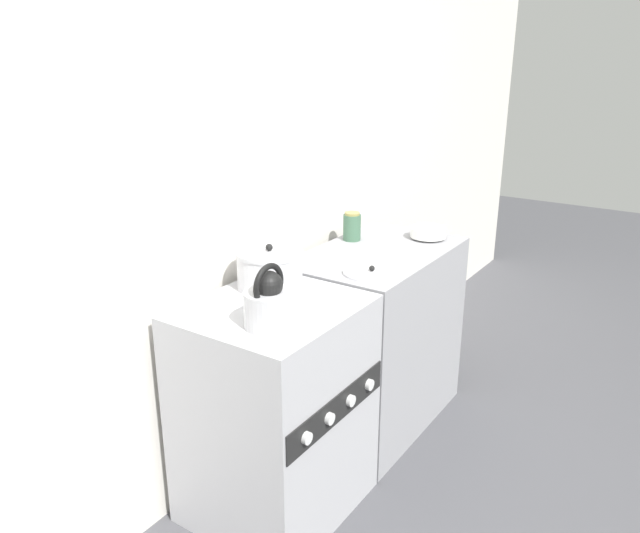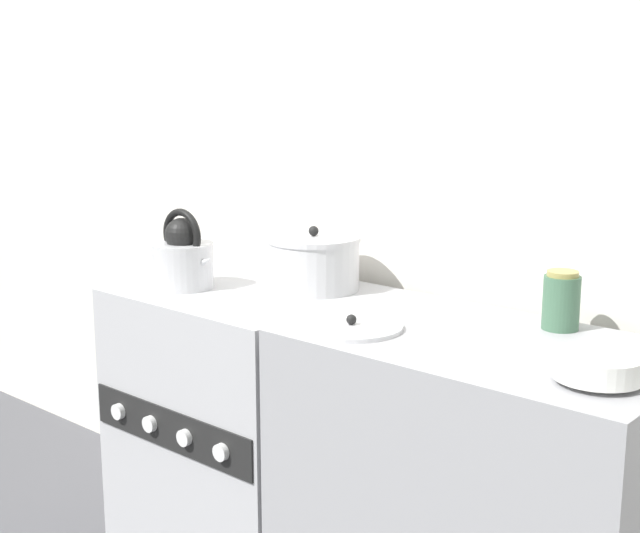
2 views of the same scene
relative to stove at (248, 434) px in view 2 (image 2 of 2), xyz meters
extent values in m
cube|color=silver|center=(0.00, 0.35, 0.82)|extent=(7.00, 0.06, 2.50)
cube|color=#B2B2B7|center=(0.00, 0.00, 0.00)|extent=(0.64, 0.56, 0.86)
cube|color=black|center=(0.00, -0.28, 0.10)|extent=(0.61, 0.01, 0.11)
cylinder|color=silver|center=(-0.21, -0.29, 0.10)|extent=(0.04, 0.02, 0.04)
cylinder|color=silver|center=(-0.07, -0.29, 0.10)|extent=(0.04, 0.02, 0.04)
cylinder|color=silver|center=(0.07, -0.29, 0.10)|extent=(0.04, 0.02, 0.04)
cylinder|color=silver|center=(0.21, -0.29, 0.10)|extent=(0.04, 0.02, 0.04)
cube|color=#99999E|center=(0.76, -0.01, 0.00)|extent=(0.87, 0.54, 0.87)
cylinder|color=silver|center=(-0.14, -0.10, 0.49)|extent=(0.17, 0.17, 0.12)
sphere|color=black|center=(-0.14, -0.10, 0.58)|extent=(0.09, 0.09, 0.09)
torus|color=black|center=(-0.14, -0.10, 0.58)|extent=(0.15, 0.02, 0.15)
cone|color=silver|center=(-0.06, -0.10, 0.51)|extent=(0.09, 0.04, 0.07)
cylinder|color=silver|center=(0.14, 0.12, 0.50)|extent=(0.25, 0.25, 0.13)
cylinder|color=silver|center=(0.14, 0.12, 0.57)|extent=(0.26, 0.26, 0.01)
sphere|color=black|center=(0.14, 0.12, 0.59)|extent=(0.03, 0.03, 0.03)
cylinder|color=white|center=(1.07, -0.11, 0.44)|extent=(0.08, 0.08, 0.01)
cylinder|color=white|center=(1.07, -0.11, 0.47)|extent=(0.17, 0.17, 0.05)
cylinder|color=#3F664C|center=(0.85, 0.18, 0.50)|extent=(0.08, 0.08, 0.12)
cylinder|color=#998C4C|center=(0.85, 0.18, 0.57)|extent=(0.07, 0.07, 0.01)
cylinder|color=silver|center=(0.49, -0.13, 0.44)|extent=(0.24, 0.24, 0.01)
sphere|color=black|center=(0.49, -0.13, 0.46)|extent=(0.02, 0.02, 0.02)
camera|label=1|loc=(-1.62, -1.29, 1.30)|focal=35.00mm
camera|label=2|loc=(1.72, -1.67, 1.00)|focal=50.00mm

